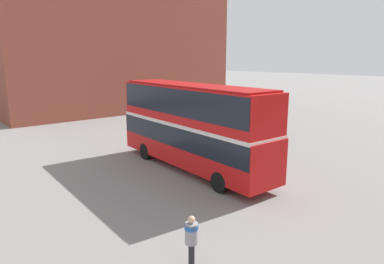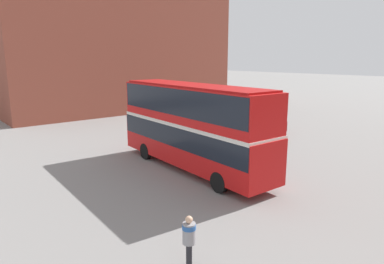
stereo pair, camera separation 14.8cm
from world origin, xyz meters
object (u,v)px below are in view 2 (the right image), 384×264
object	(u,v)px
parked_car_kerb_near	(258,122)
parked_car_kerb_far	(187,116)
double_decker_bus	(192,122)
pedestrian_foreground	(189,237)

from	to	relation	value
parked_car_kerb_near	parked_car_kerb_far	bearing A→B (deg)	-161.56
double_decker_bus	parked_car_kerb_far	size ratio (longest dim) A/B	2.48
double_decker_bus	parked_car_kerb_far	world-z (taller)	double_decker_bus
pedestrian_foreground	parked_car_kerb_far	bearing A→B (deg)	-96.31
parked_car_kerb_near	parked_car_kerb_far	world-z (taller)	parked_car_kerb_near
parked_car_kerb_far	pedestrian_foreground	bearing A→B (deg)	-42.99
pedestrian_foreground	parked_car_kerb_far	xyz separation A→B (m)	(-18.55, 14.78, -0.27)
double_decker_bus	pedestrian_foreground	size ratio (longest dim) A/B	6.61
double_decker_bus	pedestrian_foreground	world-z (taller)	double_decker_bus
parked_car_kerb_far	parked_car_kerb_near	bearing A→B (deg)	17.48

